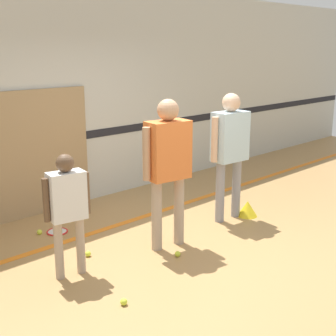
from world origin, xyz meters
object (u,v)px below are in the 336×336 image
object	(u,v)px
racket_spare_on_floor	(57,231)
tennis_ball_by_spare_racket	(40,232)
tennis_ball_near_instructor	(178,254)
training_cone	(247,209)
person_student_right	(230,143)
tennis_ball_stray_left	(124,302)
person_instructor	(168,158)
tennis_ball_stray_right	(88,254)
person_student_left	(67,202)

from	to	relation	value
racket_spare_on_floor	tennis_ball_by_spare_racket	size ratio (longest dim) A/B	7.22
tennis_ball_near_instructor	training_cone	size ratio (longest dim) A/B	0.23
training_cone	person_student_right	bearing A→B (deg)	156.18
racket_spare_on_floor	tennis_ball_stray_left	xyz separation A→B (m)	(-0.48, -1.98, 0.02)
person_instructor	racket_spare_on_floor	size ratio (longest dim) A/B	3.68
tennis_ball_stray_right	tennis_ball_stray_left	bearing A→B (deg)	-107.90
racket_spare_on_floor	tennis_ball_by_spare_racket	bearing A→B (deg)	97.40
racket_spare_on_floor	tennis_ball_stray_right	distance (m)	0.90
tennis_ball_stray_left	training_cone	distance (m)	2.80
person_student_left	racket_spare_on_floor	distance (m)	1.48
person_student_left	tennis_ball_near_instructor	world-z (taller)	person_student_left
person_student_left	person_student_right	size ratio (longest dim) A/B	0.75
tennis_ball_near_instructor	training_cone	distance (m)	1.66
tennis_ball_near_instructor	racket_spare_on_floor	bearing A→B (deg)	110.69
tennis_ball_stray_left	tennis_ball_stray_right	size ratio (longest dim) A/B	1.00
person_instructor	tennis_ball_near_instructor	xyz separation A→B (m)	(-0.12, -0.29, -1.05)
racket_spare_on_floor	tennis_ball_stray_right	bearing A→B (deg)	-160.94
person_instructor	tennis_ball_stray_right	xyz separation A→B (m)	(-0.86, 0.42, -1.05)
person_student_left	person_student_right	world-z (taller)	person_student_right
person_instructor	person_student_left	distance (m)	1.28
tennis_ball_near_instructor	tennis_ball_by_spare_racket	size ratio (longest dim) A/B	1.00
person_student_left	person_instructor	bearing A→B (deg)	2.41
tennis_ball_stray_left	tennis_ball_by_spare_racket	bearing A→B (deg)	82.34
person_instructor	person_student_left	xyz separation A→B (m)	(-1.24, 0.17, -0.28)
person_student_right	tennis_ball_stray_left	size ratio (longest dim) A/B	26.21
person_student_left	racket_spare_on_floor	world-z (taller)	person_student_left
person_instructor	tennis_ball_stray_right	world-z (taller)	person_instructor
person_instructor	training_cone	world-z (taller)	person_instructor
person_student_right	tennis_ball_by_spare_racket	world-z (taller)	person_student_right
person_instructor	tennis_ball_stray_right	size ratio (longest dim) A/B	26.60
person_student_right	training_cone	size ratio (longest dim) A/B	6.15
tennis_ball_near_instructor	person_student_left	bearing A→B (deg)	157.59
person_student_right	tennis_ball_stray_right	size ratio (longest dim) A/B	26.21
racket_spare_on_floor	tennis_ball_near_instructor	bearing A→B (deg)	-131.83
tennis_ball_near_instructor	person_instructor	bearing A→B (deg)	66.68
person_student_right	person_instructor	bearing A→B (deg)	9.55
racket_spare_on_floor	tennis_ball_stray_right	size ratio (longest dim) A/B	7.22
tennis_ball_by_spare_racket	racket_spare_on_floor	bearing A→B (deg)	-20.08
person_instructor	person_student_left	bearing A→B (deg)	-179.01
person_student_right	tennis_ball_near_instructor	bearing A→B (deg)	20.91
person_student_right	training_cone	bearing A→B (deg)	161.37
training_cone	racket_spare_on_floor	bearing A→B (deg)	149.17
racket_spare_on_floor	training_cone	xyz separation A→B (m)	(2.24, -1.34, 0.10)
racket_spare_on_floor	tennis_ball_near_instructor	world-z (taller)	tennis_ball_near_instructor
racket_spare_on_floor	training_cone	size ratio (longest dim) A/B	1.70
tennis_ball_by_spare_racket	training_cone	bearing A→B (deg)	-29.99
tennis_ball_by_spare_racket	person_instructor	bearing A→B (deg)	-55.97
training_cone	person_instructor	bearing A→B (deg)	178.79
person_instructor	training_cone	xyz separation A→B (m)	(1.52, -0.03, -0.98)
tennis_ball_stray_left	tennis_ball_stray_right	distance (m)	1.15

